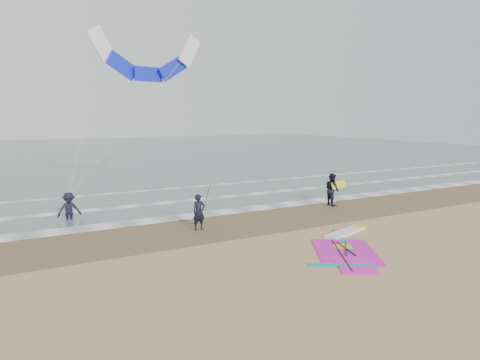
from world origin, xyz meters
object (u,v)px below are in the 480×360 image
person_walking (332,189)px  surf_kite (148,61)px  windsurf_rig (347,246)px  person_standing (199,212)px  person_wading (69,203)px

person_walking → surf_kite: bearing=60.7°
windsurf_rig → surf_kite: bearing=107.8°
surf_kite → person_standing: bearing=-90.7°
person_standing → person_wading: 6.67m
person_walking → windsurf_rig: bearing=149.5°
windsurf_rig → person_walking: bearing=53.7°
person_standing → surf_kite: bearing=86.2°
person_wading → surf_kite: (4.91, 2.68, 7.20)m
person_walking → person_wading: bearing=81.9°
person_walking → surf_kite: (-8.56, 6.01, 7.15)m
person_standing → person_walking: person_walking is taller
surf_kite → person_wading: bearing=-151.4°
person_walking → person_wading: (-13.47, 3.33, -0.05)m
person_walking → person_wading: 13.88m
person_standing → person_wading: size_ratio=0.93×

